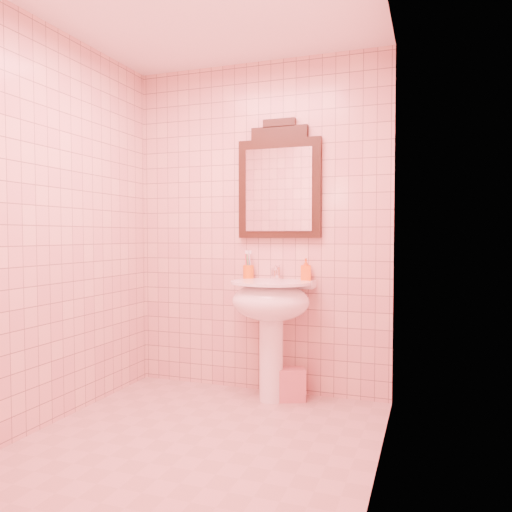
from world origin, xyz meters
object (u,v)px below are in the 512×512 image
at_px(mirror, 279,183).
at_px(pedestal_sink, 271,309).
at_px(soap_dispenser, 306,269).
at_px(toothbrush_cup, 248,271).
at_px(towel, 292,384).

bearing_deg(mirror, pedestal_sink, -90.00).
bearing_deg(pedestal_sink, mirror, 90.00).
bearing_deg(soap_dispenser, toothbrush_cup, 166.55).
xyz_separation_m(toothbrush_cup, towel, (0.37, -0.11, -0.80)).
relative_size(toothbrush_cup, soap_dispenser, 1.17).
bearing_deg(pedestal_sink, soap_dispenser, 36.67).
distance_m(soap_dispenser, towel, 0.84).
bearing_deg(towel, toothbrush_cup, 162.95).
relative_size(pedestal_sink, soap_dispenser, 5.36).
height_order(pedestal_sink, toothbrush_cup, toothbrush_cup).
distance_m(mirror, soap_dispenser, 0.67).
bearing_deg(towel, mirror, 134.71).
xyz_separation_m(toothbrush_cup, soap_dispenser, (0.45, -0.02, 0.03)).
relative_size(pedestal_sink, toothbrush_cup, 4.58).
xyz_separation_m(pedestal_sink, soap_dispenser, (0.22, 0.16, 0.28)).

